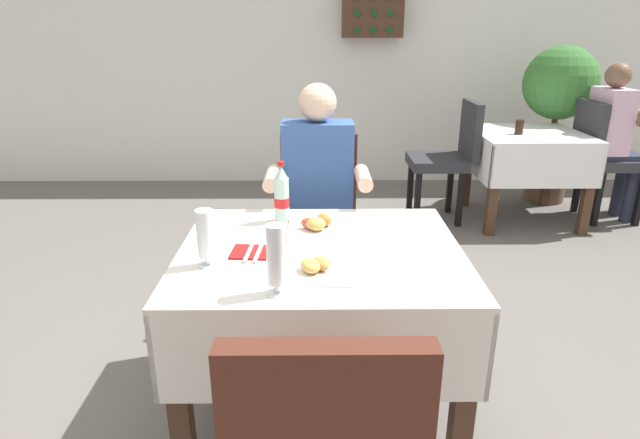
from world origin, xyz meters
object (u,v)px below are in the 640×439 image
napkin_cutlery_set (254,252)px  background_chair_left (449,154)px  cola_bottle_primary (281,195)px  chair_far_diner_seat (319,215)px  wall_bottle_rack (372,14)px  plate_near_camera (317,268)px  beer_glass_middle (206,238)px  background_dining_table (526,155)px  beer_glass_left (276,260)px  seated_diner_far (317,194)px  background_chair_right (604,154)px  plate_far_diner (317,226)px  background_table_tumbler (519,127)px  potted_plant_corner (558,99)px  background_patron (614,134)px  main_dining_table (320,288)px

napkin_cutlery_set → background_chair_left: 2.68m
cola_bottle_primary → napkin_cutlery_set: cola_bottle_primary is taller
chair_far_diner_seat → wall_bottle_rack: (0.51, 2.52, 1.07)m
plate_near_camera → cola_bottle_primary: cola_bottle_primary is taller
beer_glass_middle → cola_bottle_primary: size_ratio=0.78×
background_dining_table → beer_glass_middle: bearing=-130.4°
background_dining_table → beer_glass_left: bearing=-124.5°
seated_diner_far → wall_bottle_rack: size_ratio=2.25×
napkin_cutlery_set → background_chair_right: background_chair_right is taller
background_chair_right → cola_bottle_primary: bearing=-141.1°
background_chair_right → wall_bottle_rack: wall_bottle_rack is taller
plate_far_diner → background_table_tumbler: background_table_tumbler is taller
beer_glass_middle → background_table_tumbler: (1.97, 2.37, -0.05)m
potted_plant_corner → background_chair_right: bearing=-67.4°
beer_glass_left → napkin_cutlery_set: bearing=108.7°
background_dining_table → seated_diner_far: bearing=-137.3°
beer_glass_left → cola_bottle_primary: bearing=92.0°
plate_far_diner → beer_glass_left: size_ratio=1.06×
beer_glass_middle → background_patron: (2.76, 2.44, -0.12)m
seated_diner_far → plate_far_diner: 0.56m
seated_diner_far → napkin_cutlery_set: 0.81m
chair_far_diner_seat → seated_diner_far: bearing=-94.0°
plate_far_diner → background_chair_left: size_ratio=0.25×
beer_glass_left → background_patron: 3.65m
background_patron → background_table_tumbler: (-0.79, -0.07, 0.07)m
cola_bottle_primary → background_table_tumbler: cola_bottle_primary is taller
cola_bottle_primary → background_patron: 3.22m
background_dining_table → cola_bottle_primary: bearing=-132.7°
napkin_cutlery_set → potted_plant_corner: (2.35, 2.85, 0.19)m
beer_glass_left → potted_plant_corner: 3.87m
cola_bottle_primary → wall_bottle_rack: wall_bottle_rack is taller
main_dining_table → background_chair_left: size_ratio=1.10×
background_dining_table → potted_plant_corner: 0.76m
chair_far_diner_seat → cola_bottle_primary: (-0.16, -0.55, 0.29)m
beer_glass_middle → napkin_cutlery_set: beer_glass_middle is taller
main_dining_table → seated_diner_far: seated_diner_far is taller
main_dining_table → background_table_tumbler: (1.57, 2.23, 0.22)m
background_table_tumbler → seated_diner_far: bearing=-136.6°
background_table_tumbler → cola_bottle_primary: bearing=-131.9°
chair_far_diner_seat → plate_far_diner: size_ratio=3.96×
chair_far_diner_seat → cola_bottle_primary: cola_bottle_primary is taller
background_chair_left → plate_near_camera: bearing=-113.1°
main_dining_table → background_dining_table: size_ratio=1.27×
main_dining_table → background_dining_table: bearing=53.8°
main_dining_table → chair_far_diner_seat: bearing=90.0°
background_chair_right → background_patron: (0.05, 0.00, 0.16)m
seated_diner_far → napkin_cutlery_set: (-0.24, -0.78, 0.02)m
beer_glass_middle → chair_far_diner_seat: bearing=68.2°
plate_far_diner → background_table_tumbler: size_ratio=2.23×
main_dining_table → wall_bottle_rack: (0.51, 3.37, 1.07)m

